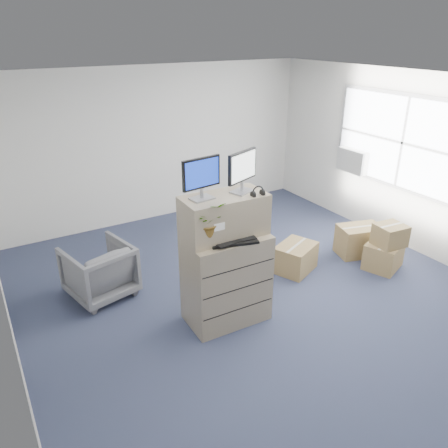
{
  "coord_description": "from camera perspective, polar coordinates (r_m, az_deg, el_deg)",
  "views": [
    {
      "loc": [
        -3.0,
        -3.9,
        3.37
      ],
      "look_at": [
        -0.43,
        0.4,
        1.11
      ],
      "focal_mm": 35.0,
      "sensor_mm": 36.0,
      "label": 1
    }
  ],
  "objects": [
    {
      "name": "ground",
      "position": [
        5.96,
        5.59,
        -10.23
      ],
      "size": [
        7.0,
        7.0,
        0.0
      ],
      "primitive_type": "plane",
      "color": "#262C45",
      "rests_on": "ground"
    },
    {
      "name": "wall_back",
      "position": [
        8.23,
        -8.71,
        10.2
      ],
      "size": [
        6.0,
        0.02,
        2.8
      ],
      "primitive_type": "cube",
      "color": "silver",
      "rests_on": "ground"
    },
    {
      "name": "wall_right",
      "position": [
        7.43,
        25.32,
        6.59
      ],
      "size": [
        0.02,
        7.0,
        2.8
      ],
      "primitive_type": "cube",
      "color": "silver",
      "rests_on": "ground"
    },
    {
      "name": "window",
      "position": [
        7.59,
        22.43,
        9.79
      ],
      "size": [
        0.07,
        2.72,
        1.52
      ],
      "color": "gray",
      "rests_on": "wall_right"
    },
    {
      "name": "ac_unit",
      "position": [
        8.2,
        16.59,
        7.96
      ],
      "size": [
        0.24,
        0.6,
        0.4
      ],
      "primitive_type": "cube",
      "color": "silver",
      "rests_on": "wall_right"
    },
    {
      "name": "filing_cabinet_lower",
      "position": [
        5.36,
        0.31,
        -7.15
      ],
      "size": [
        1.0,
        0.63,
        1.14
      ],
      "primitive_type": "cube",
      "rotation": [
        0.0,
        0.0,
        -0.03
      ],
      "color": "gray",
      "rests_on": "ground"
    },
    {
      "name": "filing_cabinet_upper",
      "position": [
        5.03,
        0.02,
        1.1
      ],
      "size": [
        1.0,
        0.52,
        0.49
      ],
      "primitive_type": "cube",
      "rotation": [
        0.0,
        0.0,
        -0.03
      ],
      "color": "gray",
      "rests_on": "filing_cabinet_lower"
    },
    {
      "name": "monitor_left",
      "position": [
        4.75,
        -2.96,
        6.25
      ],
      "size": [
        0.48,
        0.21,
        0.47
      ],
      "rotation": [
        0.0,
        0.0,
        0.13
      ],
      "color": "#99999E",
      "rests_on": "filing_cabinet_upper"
    },
    {
      "name": "monitor_right",
      "position": [
        4.97,
        2.41,
        7.13
      ],
      "size": [
        0.47,
        0.27,
        0.48
      ],
      "rotation": [
        0.0,
        0.0,
        0.37
      ],
      "color": "#99999E",
      "rests_on": "filing_cabinet_upper"
    },
    {
      "name": "headphones",
      "position": [
        4.94,
        4.44,
        4.18
      ],
      "size": [
        0.15,
        0.02,
        0.15
      ],
      "primitive_type": "torus",
      "rotation": [
        1.57,
        0.0,
        -0.03
      ],
      "color": "black",
      "rests_on": "filing_cabinet_upper"
    },
    {
      "name": "keyboard",
      "position": [
        4.94,
        1.27,
        -2.27
      ],
      "size": [
        0.58,
        0.36,
        0.03
      ],
      "primitive_type": "cube",
      "rotation": [
        0.0,
        0.0,
        -0.26
      ],
      "color": "black",
      "rests_on": "filing_cabinet_lower"
    },
    {
      "name": "mouse",
      "position": [
        5.19,
        4.22,
        -0.97
      ],
      "size": [
        0.11,
        0.08,
        0.03
      ],
      "primitive_type": "ellipsoid",
      "rotation": [
        0.0,
        0.0,
        0.18
      ],
      "color": "silver",
      "rests_on": "filing_cabinet_lower"
    },
    {
      "name": "water_bottle",
      "position": [
        5.12,
        0.35,
        0.16
      ],
      "size": [
        0.07,
        0.07,
        0.26
      ],
      "primitive_type": "cylinder",
      "color": "gray",
      "rests_on": "filing_cabinet_lower"
    },
    {
      "name": "phone_dock",
      "position": [
        5.07,
        -0.78,
        -1.09
      ],
      "size": [
        0.07,
        0.06,
        0.15
      ],
      "rotation": [
        0.0,
        0.0,
        -0.03
      ],
      "color": "silver",
      "rests_on": "filing_cabinet_lower"
    },
    {
      "name": "external_drive",
      "position": [
        5.31,
        2.92,
        -0.17
      ],
      "size": [
        0.22,
        0.18,
        0.06
      ],
      "primitive_type": "cube",
      "rotation": [
        0.0,
        0.0,
        0.2
      ],
      "color": "black",
      "rests_on": "filing_cabinet_lower"
    },
    {
      "name": "tissue_box",
      "position": [
        5.29,
        2.84,
        0.64
      ],
      "size": [
        0.26,
        0.18,
        0.09
      ],
      "primitive_type": "cube",
      "rotation": [
        0.0,
        0.0,
        -0.27
      ],
      "color": "#447EE8",
      "rests_on": "external_drive"
    },
    {
      "name": "potted_plant",
      "position": [
        4.79,
        -2.26,
        -0.16
      ],
      "size": [
        0.4,
        0.45,
        0.43
      ],
      "rotation": [
        0.0,
        0.0,
        -0.03
      ],
      "color": "#8FA686",
      "rests_on": "filing_cabinet_lower"
    },
    {
      "name": "office_chair",
      "position": [
        6.13,
        -15.99,
        -5.61
      ],
      "size": [
        0.94,
        0.9,
        0.82
      ],
      "primitive_type": "imported",
      "rotation": [
        0.0,
        0.0,
        3.37
      ],
      "color": "#5A5B5F",
      "rests_on": "ground"
    },
    {
      "name": "cardboard_boxes",
      "position": [
        7.01,
        16.26,
        -3.05
      ],
      "size": [
        1.97,
        1.27,
        0.73
      ],
      "color": "olive",
      "rests_on": "ground"
    }
  ]
}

